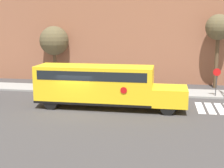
# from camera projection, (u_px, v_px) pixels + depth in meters

# --- Properties ---
(ground_plane) EXTENTS (60.00, 60.00, 0.00)m
(ground_plane) POSITION_uv_depth(u_px,v_px,m) (77.00, 109.00, 22.01)
(ground_plane) COLOR #3A3838
(sidewalk_strip) EXTENTS (44.00, 3.00, 0.15)m
(sidewalk_strip) POSITION_uv_depth(u_px,v_px,m) (97.00, 90.00, 28.28)
(sidewalk_strip) COLOR gray
(sidewalk_strip) RESTS_ON ground
(building_backdrop) EXTENTS (32.00, 4.00, 8.92)m
(building_backdrop) POSITION_uv_depth(u_px,v_px,m) (110.00, 38.00, 33.74)
(building_backdrop) COLOR #935B42
(building_backdrop) RESTS_ON ground
(school_bus) EXTENTS (10.64, 2.57, 3.02)m
(school_bus) POSITION_uv_depth(u_px,v_px,m) (102.00, 84.00, 22.19)
(school_bus) COLOR yellow
(school_bus) RESTS_ON ground
(stop_sign) EXTENTS (0.61, 0.10, 2.42)m
(stop_sign) POSITION_uv_depth(u_px,v_px,m) (216.00, 79.00, 25.28)
(stop_sign) COLOR #38383A
(stop_sign) RESTS_ON ground
(tree_near_sidewalk) EXTENTS (2.96, 2.96, 5.75)m
(tree_near_sidewalk) POSITION_uv_depth(u_px,v_px,m) (54.00, 41.00, 31.83)
(tree_near_sidewalk) COLOR brown
(tree_near_sidewalk) RESTS_ON ground
(tree_far_sidewalk) EXTENTS (2.37, 2.37, 6.84)m
(tree_far_sidewalk) POSITION_uv_depth(u_px,v_px,m) (218.00, 29.00, 28.49)
(tree_far_sidewalk) COLOR brown
(tree_far_sidewalk) RESTS_ON ground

